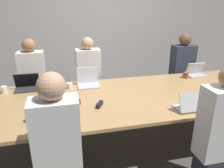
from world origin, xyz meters
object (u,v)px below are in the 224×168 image
laptop_near_midright (191,105)px  laptop_far_right (196,72)px  person_far_right (181,73)px  person_near_left (58,152)px  person_near_midright (218,136)px  laptop_far_midleft (88,80)px  cup_far_right (186,75)px  stapler (100,104)px  person_far_midleft (89,79)px  cup_far_left (4,90)px  person_far_left (34,83)px  laptop_near_left (54,116)px  laptop_far_left (27,85)px  cup_near_left (29,118)px  cup_far_midleft (70,86)px

laptop_near_midright → laptop_far_right: bearing=-125.5°
person_far_right → person_near_left: person_near_left is taller
laptop_near_midright → person_near_midright: (0.04, -0.44, -0.14)m
person_near_left → laptop_far_midleft: (0.46, 1.43, 0.12)m
cup_far_right → stapler: bearing=-155.8°
person_near_left → person_far_midleft: size_ratio=1.02×
cup_far_right → cup_far_left: same height
person_far_midleft → person_far_left: bearing=178.4°
laptop_near_left → person_far_midleft: 1.56m
laptop_far_right → laptop_far_midleft: size_ratio=0.96×
person_near_midright → person_far_left: bearing=-46.2°
laptop_far_left → person_far_left: (0.04, 0.44, -0.13)m
laptop_near_midright → stapler: 1.06m
laptop_near_left → laptop_far_midleft: size_ratio=1.02×
laptop_far_left → laptop_far_midleft: bearing=-2.7°
person_far_right → person_near_midright: bearing=-110.2°
person_far_right → cup_near_left: (-2.53, -1.33, 0.10)m
person_far_right → laptop_far_right: bearing=-82.8°
laptop_far_midleft → cup_far_midleft: laptop_far_midleft is taller
laptop_near_midright → stapler: size_ratio=2.23×
cup_far_midleft → laptop_far_left: laptop_far_left is taller
person_near_left → laptop_far_left: size_ratio=4.19×
person_far_right → cup_near_left: 2.86m
cup_far_midleft → person_far_left: (-0.55, 0.55, -0.10)m
stapler → person_far_left: bearing=155.0°
laptop_near_left → laptop_near_midright: laptop_near_left is taller
laptop_near_midright → cup_far_left: bearing=-25.3°
cup_near_left → person_far_left: 1.41m
laptop_far_midleft → laptop_near_midright: size_ratio=0.98×
cup_far_right → laptop_near_midright: laptop_near_midright is taller
person_far_midleft → laptop_far_left: (-0.94, -0.41, 0.14)m
person_far_left → cup_far_left: 0.62m
laptop_far_right → cup_far_right: (-0.24, -0.08, -0.02)m
laptop_far_left → cup_far_left: (-0.29, -0.08, -0.02)m
person_far_midleft → stapler: (-0.03, -1.20, 0.10)m
laptop_near_left → person_far_left: size_ratio=0.24×
laptop_far_left → person_near_midright: (1.96, -1.56, -0.14)m
person_far_right → laptop_near_left: 2.68m
person_far_midleft → stapler: bearing=-91.5°
laptop_near_left → person_far_midleft: bearing=-110.7°
laptop_near_left → stapler: (0.52, 0.26, -0.05)m
laptop_far_right → laptop_far_midleft: (-1.84, -0.04, 0.01)m
laptop_far_right → cup_near_left: 2.75m
person_far_midleft → person_far_left: size_ratio=0.99×
cup_near_left → laptop_near_midright: (1.79, -0.16, 0.03)m
laptop_far_midleft → laptop_far_left: (-0.87, 0.04, -0.01)m
person_near_left → cup_far_left: size_ratio=14.59×
cup_far_right → laptop_far_midleft: size_ratio=0.30×
person_far_left → cup_far_midleft: bearing=-44.9°
laptop_far_right → person_far_right: person_far_right is taller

